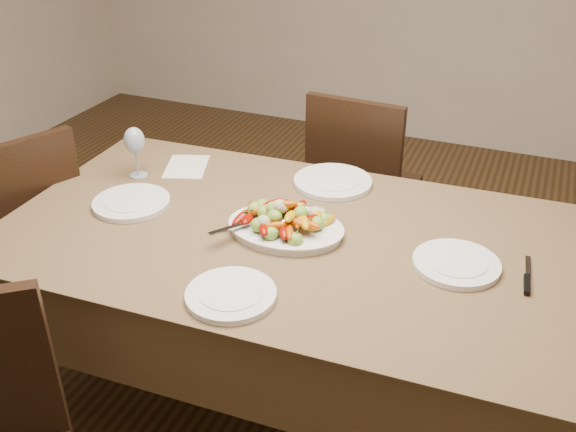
# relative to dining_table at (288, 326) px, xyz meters

# --- Properties ---
(dining_table) EXTENTS (1.88, 1.11, 0.76)m
(dining_table) POSITION_rel_dining_table_xyz_m (0.00, 0.00, 0.00)
(dining_table) COLOR brown
(dining_table) RESTS_ON ground
(chair_far) EXTENTS (0.45, 0.45, 0.95)m
(chair_far) POSITION_rel_dining_table_xyz_m (-0.01, 0.95, 0.10)
(chair_far) COLOR black
(chair_far) RESTS_ON ground
(chair_left) EXTENTS (0.55, 0.55, 0.95)m
(chair_left) POSITION_rel_dining_table_xyz_m (-1.15, -0.03, 0.10)
(chair_left) COLOR black
(chair_left) RESTS_ON ground
(serving_platter) EXTENTS (0.37, 0.28, 0.02)m
(serving_platter) POSITION_rel_dining_table_xyz_m (-0.01, -0.00, 0.39)
(serving_platter) COLOR white
(serving_platter) RESTS_ON dining_table
(roasted_vegetables) EXTENTS (0.31, 0.21, 0.09)m
(roasted_vegetables) POSITION_rel_dining_table_xyz_m (-0.01, -0.00, 0.45)
(roasted_vegetables) COLOR #730B02
(roasted_vegetables) RESTS_ON serving_platter
(serving_spoon) EXTENTS (0.28, 0.18, 0.03)m
(serving_spoon) POSITION_rel_dining_table_xyz_m (-0.07, -0.04, 0.43)
(serving_spoon) COLOR #9EA0A8
(serving_spoon) RESTS_ON serving_platter
(plate_left) EXTENTS (0.26, 0.26, 0.02)m
(plate_left) POSITION_rel_dining_table_xyz_m (-0.57, -0.04, 0.39)
(plate_left) COLOR white
(plate_left) RESTS_ON dining_table
(plate_right) EXTENTS (0.25, 0.25, 0.02)m
(plate_right) POSITION_rel_dining_table_xyz_m (0.53, 0.01, 0.39)
(plate_right) COLOR white
(plate_right) RESTS_ON dining_table
(plate_far) EXTENTS (0.28, 0.28, 0.02)m
(plate_far) POSITION_rel_dining_table_xyz_m (0.02, 0.38, 0.39)
(plate_far) COLOR white
(plate_far) RESTS_ON dining_table
(plate_near) EXTENTS (0.25, 0.25, 0.02)m
(plate_near) POSITION_rel_dining_table_xyz_m (-0.01, -0.37, 0.39)
(plate_near) COLOR white
(plate_near) RESTS_ON dining_table
(wine_glass) EXTENTS (0.08, 0.08, 0.20)m
(wine_glass) POSITION_rel_dining_table_xyz_m (-0.67, 0.17, 0.48)
(wine_glass) COLOR #8C99A5
(wine_glass) RESTS_ON dining_table
(menu_card) EXTENTS (0.21, 0.25, 0.00)m
(menu_card) POSITION_rel_dining_table_xyz_m (-0.55, 0.30, 0.38)
(menu_card) COLOR silver
(menu_card) RESTS_ON dining_table
(table_knife) EXTENTS (0.03, 0.20, 0.01)m
(table_knife) POSITION_rel_dining_table_xyz_m (0.72, 0.03, 0.38)
(table_knife) COLOR #9EA0A8
(table_knife) RESTS_ON dining_table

